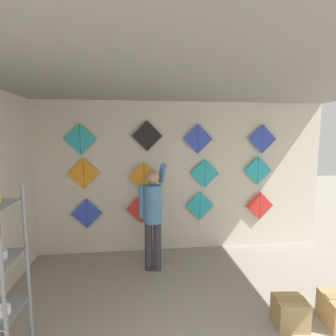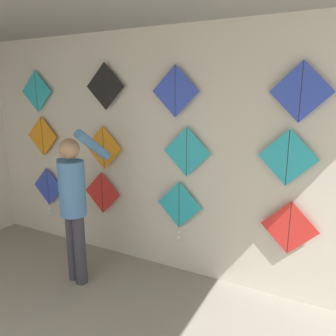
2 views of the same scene
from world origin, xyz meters
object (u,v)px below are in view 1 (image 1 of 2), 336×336
at_px(kite_3, 260,206).
at_px(kite_7, 258,171).
at_px(kite_4, 84,174).
at_px(kite_9, 147,136).
at_px(kite_2, 200,208).
at_px(kite_5, 144,177).
at_px(cardboard_box_spare, 290,312).
at_px(kite_0, 87,215).
at_px(kite_10, 198,139).
at_px(kite_11, 262,139).
at_px(kite_6, 205,173).
at_px(kite_8, 80,139).
at_px(shopkeeper, 153,211).
at_px(kite_1, 141,209).

xyz_separation_m(kite_3, kite_7, (-0.07, 0.00, 0.70)).
height_order(kite_4, kite_9, kite_9).
bearing_deg(kite_4, kite_2, -0.03).
bearing_deg(kite_5, cardboard_box_spare, -53.61).
bearing_deg(kite_0, kite_5, 0.04).
xyz_separation_m(kite_7, kite_9, (-2.12, 0.00, 0.66)).
height_order(kite_10, kite_11, kite_10).
distance_m(kite_6, kite_8, 2.34).
distance_m(kite_4, kite_10, 2.16).
relative_size(kite_2, kite_3, 1.38).
bearing_deg(kite_6, shopkeeper, -146.20).
bearing_deg(kite_3, kite_10, 180.00).
height_order(kite_6, kite_9, kite_9).
bearing_deg(kite_1, kite_7, 0.00).
relative_size(cardboard_box_spare, kite_10, 0.68).
bearing_deg(kite_1, kite_11, 0.00).
height_order(kite_3, kite_5, kite_5).
xyz_separation_m(kite_7, kite_11, (0.06, 0.00, 0.61)).
bearing_deg(shopkeeper, kite_2, 48.89).
relative_size(kite_1, kite_8, 1.00).
xyz_separation_m(kite_5, kite_11, (2.25, 0.00, 0.69)).
relative_size(kite_3, kite_10, 1.00).
height_order(kite_1, kite_2, kite_2).
height_order(shopkeeper, kite_8, kite_8).
bearing_deg(kite_7, kite_9, 180.00).
xyz_separation_m(kite_9, kite_11, (2.19, 0.00, -0.06)).
bearing_deg(kite_10, kite_6, 0.00).
bearing_deg(kite_7, kite_11, 0.00).
distance_m(kite_2, kite_3, 1.20).
bearing_deg(kite_3, kite_8, 180.00).
xyz_separation_m(kite_8, kite_10, (2.11, 0.00, 0.00)).
height_order(kite_0, kite_11, kite_11).
height_order(kite_7, kite_11, kite_11).
height_order(cardboard_box_spare, kite_2, kite_2).
bearing_deg(shopkeeper, kite_5, 112.31).
distance_m(shopkeeper, kite_9, 1.37).
relative_size(shopkeeper, kite_10, 3.16).
bearing_deg(cardboard_box_spare, kite_2, 103.93).
height_order(kite_5, kite_10, kite_10).
xyz_separation_m(cardboard_box_spare, kite_1, (-1.65, 2.16, 0.66)).
bearing_deg(cardboard_box_spare, kite_0, 140.65).
height_order(kite_1, kite_7, kite_7).
xyz_separation_m(kite_5, kite_10, (1.00, 0.00, 0.69)).
bearing_deg(kite_11, kite_2, -179.95).
xyz_separation_m(kite_2, kite_3, (1.20, 0.00, 0.00)).
bearing_deg(kite_6, kite_2, -179.33).
bearing_deg(cardboard_box_spare, shopkeeper, 135.08).
height_order(kite_4, kite_7, kite_7).
relative_size(kite_0, kite_10, 1.25).
distance_m(kite_5, kite_11, 2.35).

